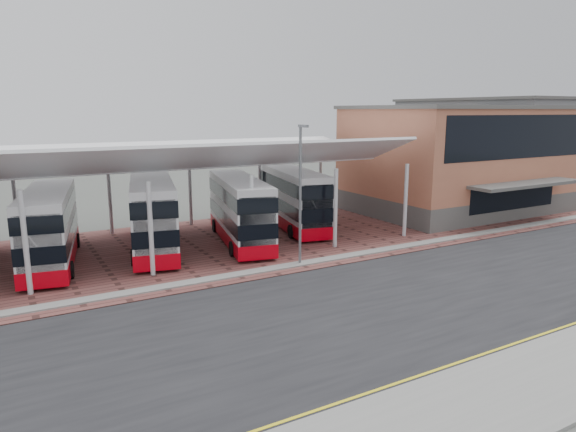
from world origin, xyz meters
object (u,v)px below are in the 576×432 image
at_px(bus_2, 50,228).
at_px(bus_3, 153,215).
at_px(terminal, 458,158).
at_px(bus_4, 240,211).
at_px(bus_5, 293,199).

bearing_deg(bus_2, bus_3, 12.68).
bearing_deg(terminal, bus_2, -179.35).
bearing_deg(terminal, bus_3, -179.71).
xyz_separation_m(terminal, bus_3, (-27.48, -0.14, -2.34)).
relative_size(terminal, bus_2, 1.71).
xyz_separation_m(bus_2, bus_3, (6.03, 0.24, 0.11)).
bearing_deg(bus_3, bus_2, -164.18).
relative_size(bus_3, bus_4, 1.05).
xyz_separation_m(bus_2, bus_4, (11.62, -0.83, 0.01)).
xyz_separation_m(terminal, bus_4, (-21.89, -1.21, -2.44)).
bearing_deg(bus_5, terminal, 8.42).
xyz_separation_m(bus_4, bus_5, (5.40, 2.21, 0.04)).
distance_m(bus_3, bus_5, 11.05).
relative_size(bus_2, bus_5, 0.98).
height_order(terminal, bus_4, terminal).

